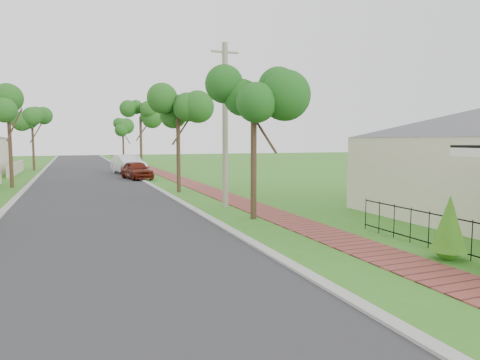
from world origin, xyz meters
TOP-DOWN VIEW (x-y plane):
  - ground at (0.00, 0.00)m, footprint 160.00×160.00m
  - road at (-3.00, 20.00)m, footprint 7.00×120.00m
  - kerb_right at (0.65, 20.00)m, footprint 0.30×120.00m
  - kerb_left at (-6.65, 20.00)m, footprint 0.30×120.00m
  - sidewalk at (3.25, 20.00)m, footprint 1.50×120.00m
  - picket_fence at (4.90, -0.00)m, footprint 0.03×8.02m
  - street_trees at (-2.87, 26.84)m, footprint 10.70×37.65m
  - parked_car_red at (0.40, 24.91)m, footprint 2.27×4.13m
  - parked_car_white at (0.40, 29.93)m, footprint 2.62×5.19m
  - near_tree at (2.20, 7.00)m, footprint 2.08×2.08m
  - utility_pole at (2.16, 10.00)m, footprint 1.20×0.24m

SIDE VIEW (x-z plane):
  - ground at x=0.00m, z-range 0.00..0.00m
  - road at x=-3.00m, z-range -0.01..0.01m
  - kerb_right at x=0.65m, z-range -0.05..0.05m
  - kerb_left at x=-6.65m, z-range -0.05..0.05m
  - sidewalk at x=3.25m, z-range -0.01..0.01m
  - picket_fence at x=4.90m, z-range 0.03..1.03m
  - parked_car_red at x=0.40m, z-range 0.00..1.33m
  - parked_car_white at x=0.40m, z-range 0.00..1.63m
  - utility_pole at x=2.16m, z-range 0.06..7.04m
  - near_tree at x=2.20m, z-range 1.58..6.94m
  - street_trees at x=-2.87m, z-range 1.59..7.48m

